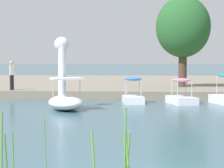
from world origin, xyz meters
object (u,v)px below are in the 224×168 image
at_px(swan_boat, 65,92).
at_px(person_on_path, 12,75).
at_px(tree_broadleaf_left, 183,28).
at_px(pedal_boat_blue, 133,96).
at_px(pedal_boat_pink, 182,96).

distance_m(swan_boat, person_on_path, 7.29).
height_order(tree_broadleaf_left, person_on_path, tree_broadleaf_left).
bearing_deg(pedal_boat_blue, pedal_boat_pink, -2.44).
distance_m(pedal_boat_blue, tree_broadleaf_left, 8.37).
xyz_separation_m(tree_broadleaf_left, person_on_path, (-10.63, -3.94, -3.09)).
xyz_separation_m(swan_boat, pedal_boat_pink, (5.68, 3.12, -0.44)).
relative_size(pedal_boat_pink, person_on_path, 1.32).
distance_m(swan_boat, tree_broadleaf_left, 12.20).
distance_m(tree_broadleaf_left, person_on_path, 11.75).
height_order(pedal_boat_pink, tree_broadleaf_left, tree_broadleaf_left).
xyz_separation_m(pedal_boat_pink, tree_broadleaf_left, (0.62, 6.66, 4.12)).
relative_size(pedal_boat_pink, tree_broadleaf_left, 0.38).
bearing_deg(tree_broadleaf_left, pedal_boat_blue, -116.04).
relative_size(pedal_boat_blue, person_on_path, 1.07).
bearing_deg(pedal_boat_pink, tree_broadleaf_left, 84.64).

